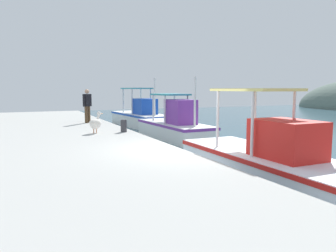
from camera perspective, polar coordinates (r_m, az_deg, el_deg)
fishing_boat_nearest at (r=21.75m, az=-4.86°, el=1.67°), size 6.18×2.36×3.16m
fishing_boat_second at (r=16.31m, az=1.28°, el=0.05°), size 5.49×1.98×3.05m
fishing_boat_third at (r=9.34m, az=17.26°, el=-5.52°), size 6.05×2.07×2.56m
pelican at (r=12.73m, az=-12.68°, el=0.55°), size 0.84×0.80×0.82m
fisherman_standing at (r=16.73m, az=-14.06°, el=3.72°), size 0.45×0.47×1.69m
mooring_bollard_nearest at (r=12.89m, az=-7.83°, el=0.03°), size 0.24×0.24×0.49m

